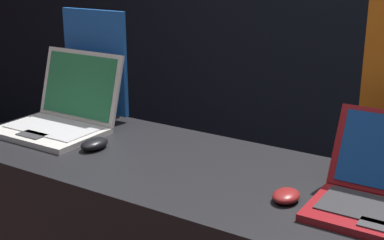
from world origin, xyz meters
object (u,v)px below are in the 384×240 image
mouse_front (94,144)px  mouse_back (286,196)px  promo_stand_front (96,67)px  laptop_front (62,113)px

mouse_front → mouse_back: size_ratio=1.21×
promo_stand_front → mouse_back: size_ratio=4.66×
laptop_front → mouse_back: laptop_front is taller
mouse_front → promo_stand_front: promo_stand_front is taller
laptop_front → mouse_front: 0.26m
mouse_front → laptop_front: bearing=159.3°
promo_stand_front → laptop_front: bearing=-90.0°
mouse_front → mouse_back: 0.70m
mouse_front → promo_stand_front: (-0.24, 0.29, 0.18)m
laptop_front → mouse_front: bearing=-20.7°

